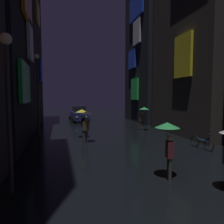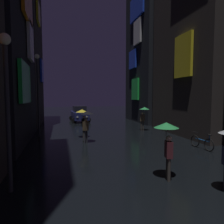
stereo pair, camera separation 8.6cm
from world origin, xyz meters
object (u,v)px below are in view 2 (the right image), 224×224
(bicycle_parked_at_storefront, at_px, (202,142))
(streetlamp_left_far, at_px, (38,86))
(pedestrian_near_crossing_green, at_px, (144,112))
(pedestrian_foreground_right_black, at_px, (87,118))
(pedestrian_far_right_yellow, at_px, (83,116))
(car_distant, at_px, (79,114))
(streetlamp_left_near, at_px, (7,93))
(pedestrian_midstreet_left_green, at_px, (167,135))

(bicycle_parked_at_storefront, xyz_separation_m, streetlamp_left_far, (-9.60, 6.19, 3.44))
(pedestrian_near_crossing_green, bearing_deg, bicycle_parked_at_storefront, -83.77)
(pedestrian_foreground_right_black, height_order, bicycle_parked_at_storefront, pedestrian_foreground_right_black)
(pedestrian_far_right_yellow, distance_m, car_distant, 10.00)
(pedestrian_foreground_right_black, bearing_deg, streetlamp_left_far, 138.24)
(car_distant, distance_m, streetlamp_left_far, 9.92)
(pedestrian_near_crossing_green, relative_size, bicycle_parked_at_storefront, 1.17)
(car_distant, distance_m, streetlamp_left_near, 18.36)
(streetlamp_left_near, bearing_deg, pedestrian_far_right_yellow, 67.90)
(pedestrian_midstreet_left_green, bearing_deg, streetlamp_left_near, 176.08)
(pedestrian_foreground_right_black, relative_size, car_distant, 0.50)
(bicycle_parked_at_storefront, bearing_deg, car_distant, 111.09)
(pedestrian_midstreet_left_green, distance_m, pedestrian_far_right_yellow, 8.51)
(pedestrian_far_right_yellow, height_order, streetlamp_left_far, streetlamp_left_far)
(pedestrian_far_right_yellow, relative_size, streetlamp_left_near, 0.42)
(pedestrian_far_right_yellow, bearing_deg, streetlamp_left_far, 158.05)
(car_distant, bearing_deg, streetlamp_left_near, -102.27)
(pedestrian_far_right_yellow, distance_m, streetlamp_left_near, 8.61)
(pedestrian_near_crossing_green, height_order, car_distant, pedestrian_near_crossing_green)
(pedestrian_foreground_right_black, relative_size, streetlamp_left_far, 0.34)
(streetlamp_left_far, bearing_deg, streetlamp_left_near, -90.00)
(car_distant, height_order, streetlamp_left_far, streetlamp_left_far)
(pedestrian_near_crossing_green, xyz_separation_m, streetlamp_left_far, (-8.86, -0.57, 2.16))
(pedestrian_far_right_yellow, height_order, bicycle_parked_at_storefront, pedestrian_far_right_yellow)
(pedestrian_midstreet_left_green, height_order, car_distant, pedestrian_midstreet_left_green)
(pedestrian_near_crossing_green, distance_m, car_distant, 9.54)
(bicycle_parked_at_storefront, relative_size, streetlamp_left_far, 0.29)
(pedestrian_foreground_right_black, bearing_deg, bicycle_parked_at_storefront, -27.30)
(streetlamp_left_far, bearing_deg, pedestrian_midstreet_left_green, -60.55)
(streetlamp_left_near, bearing_deg, pedestrian_foreground_right_black, 62.25)
(pedestrian_midstreet_left_green, bearing_deg, pedestrian_foreground_right_black, 107.67)
(pedestrian_foreground_right_black, distance_m, car_distant, 11.62)
(pedestrian_foreground_right_black, bearing_deg, streetlamp_left_near, -117.75)
(bicycle_parked_at_storefront, distance_m, car_distant, 15.93)
(pedestrian_near_crossing_green, relative_size, streetlamp_left_near, 0.42)
(bicycle_parked_at_storefront, bearing_deg, streetlamp_left_near, -162.88)
(pedestrian_midstreet_left_green, relative_size, pedestrian_near_crossing_green, 1.00)
(pedestrian_midstreet_left_green, bearing_deg, pedestrian_far_right_yellow, 104.85)
(streetlamp_left_far, relative_size, streetlamp_left_near, 1.25)
(pedestrian_far_right_yellow, distance_m, streetlamp_left_far, 4.06)
(pedestrian_far_right_yellow, relative_size, streetlamp_left_far, 0.34)
(streetlamp_left_near, bearing_deg, pedestrian_midstreet_left_green, -3.92)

